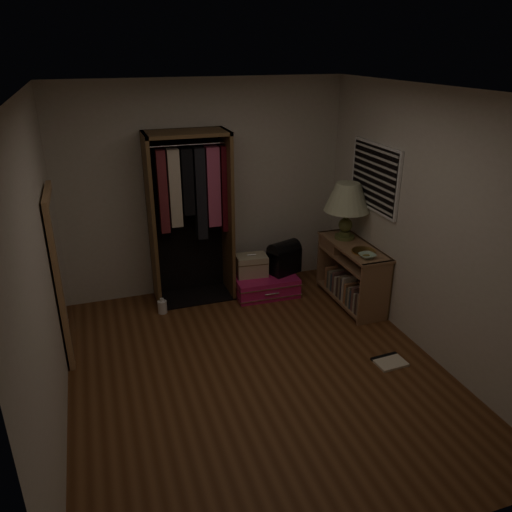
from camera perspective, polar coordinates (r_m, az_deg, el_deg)
The scene contains 13 objects.
ground at distance 4.97m, azimuth 0.24°, elevation -13.10°, with size 4.00×4.00×0.00m, color #5B331A.
room_walls at distance 4.32m, azimuth 1.03°, elevation 3.72°, with size 3.52×4.02×2.60m.
console_bookshelf at distance 6.15m, azimuth 10.76°, elevation -1.71°, with size 0.42×1.12×0.75m.
open_wardrobe at distance 5.92m, azimuth -7.32°, elevation 5.97°, with size 0.96×0.50×2.05m.
floor_mirror at distance 5.24m, azimuth -21.42°, elevation -2.04°, with size 0.06×0.80×1.70m.
pink_suitcase at distance 6.35m, azimuth 1.01°, elevation -3.22°, with size 0.82×0.60×0.24m.
train_case at distance 6.26m, azimuth -0.52°, elevation -1.04°, with size 0.41×0.30×0.28m.
black_bag at distance 6.31m, azimuth 3.22°, elevation -0.07°, with size 0.44×0.36×0.42m.
table_lamp at distance 6.02m, azimuth 10.40°, elevation 6.51°, with size 0.58×0.58×0.69m.
brass_tray at distance 5.81m, azimuth 12.20°, elevation 0.54°, with size 0.34×0.34×0.02m.
ceramic_bowl at distance 5.65m, azimuth 12.59°, elevation 0.02°, with size 0.18×0.18×0.04m, color #A4C5AB.
white_jug at distance 6.01m, azimuth -10.65°, elevation -5.71°, with size 0.14×0.14×0.19m.
floor_book at distance 5.26m, azimuth 14.95°, elevation -11.53°, with size 0.31×0.25×0.03m.
Camera 1 is at (-1.31, -3.79, 2.93)m, focal length 35.00 mm.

